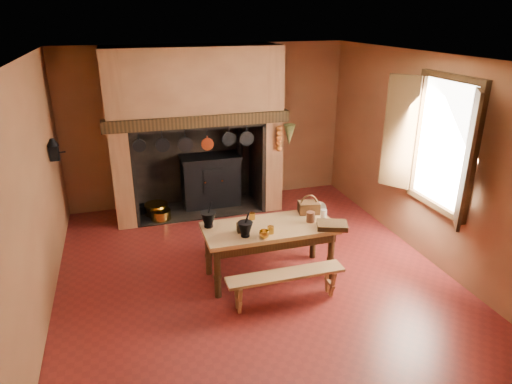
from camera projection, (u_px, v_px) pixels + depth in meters
floor at (252, 272)px, 6.17m from camera, size 5.50×5.50×0.00m
ceiling at (251, 58)px, 5.14m from camera, size 5.50×5.50×0.00m
back_wall at (208, 126)px, 8.10m from camera, size 5.00×0.02×2.80m
wall_left at (32, 197)px, 4.98m from camera, size 0.02×5.50×2.80m
wall_right at (424, 157)px, 6.33m from camera, size 0.02×5.50×2.80m
wall_front at (361, 299)px, 3.20m from camera, size 5.00×0.02×2.80m
chimney_breast at (194, 108)px, 7.48m from camera, size 2.95×0.96×2.80m
iron_range at (211, 180)px, 8.16m from camera, size 1.12×0.55×1.60m
hearth_pans at (157, 211)px, 7.82m from camera, size 0.51×0.62×0.20m
hanging_pans at (199, 143)px, 7.19m from camera, size 1.92×0.29×0.27m
onion_string at (279, 139)px, 7.54m from camera, size 0.12×0.10×0.46m
herb_bunch at (289, 135)px, 7.57m from camera, size 0.20×0.20×0.35m
window at (436, 145)px, 5.82m from camera, size 0.39×1.75×1.76m
wall_coffee_mill at (53, 148)px, 6.34m from camera, size 0.23×0.16×0.31m
work_table at (269, 234)px, 5.86m from camera, size 1.69×0.75×0.73m
bench_front at (286, 280)px, 5.42m from camera, size 1.44×0.25×0.40m
bench_back at (255, 234)px, 6.57m from camera, size 1.42×0.25×0.40m
mortar_large at (208, 219)px, 5.76m from camera, size 0.20×0.20×0.34m
mortar_small at (245, 228)px, 5.52m from camera, size 0.19×0.19×0.32m
coffee_grinder at (241, 227)px, 5.65m from camera, size 0.15×0.12×0.17m
brass_mug_a at (271, 230)px, 5.61m from camera, size 0.10×0.10×0.09m
brass_mug_b at (252, 216)px, 6.00m from camera, size 0.09×0.09×0.09m
mixing_bowl at (315, 208)px, 6.26m from camera, size 0.38×0.38×0.08m
stoneware_crock at (311, 217)px, 5.91m from camera, size 0.15×0.15×0.14m
glass_jar at (324, 214)px, 5.98m from camera, size 0.10×0.10×0.14m
wicker_basket at (309, 207)px, 6.18m from camera, size 0.31×0.25×0.26m
wooden_tray at (332, 225)px, 5.77m from camera, size 0.45×0.39×0.06m
brass_cup at (264, 234)px, 5.50m from camera, size 0.16×0.16×0.10m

